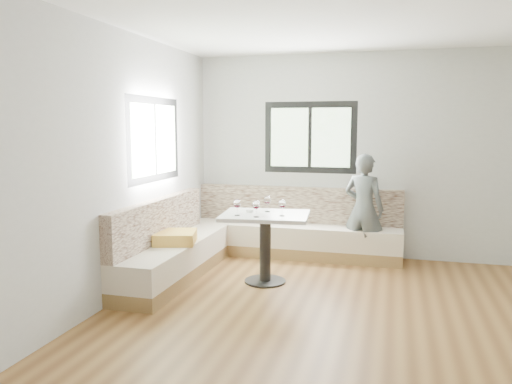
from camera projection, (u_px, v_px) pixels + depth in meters
room at (356, 170)px, 4.49m from camera, size 5.01×5.01×2.81m
banquette at (245, 240)px, 6.51m from camera, size 2.90×2.80×0.95m
table at (265, 231)px, 5.75m from camera, size 1.06×0.86×0.81m
person at (364, 209)px, 6.55m from camera, size 0.61×0.50×1.46m
olive_ramekin at (250, 211)px, 5.80m from camera, size 0.09×0.09×0.03m
wine_glass_a at (237, 204)px, 5.59m from camera, size 0.08×0.08×0.19m
wine_glass_b at (256, 205)px, 5.50m from camera, size 0.08×0.08×0.19m
wine_glass_c at (282, 204)px, 5.57m from camera, size 0.08×0.08×0.19m
wine_glass_d at (267, 201)px, 5.84m from camera, size 0.08×0.08×0.19m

